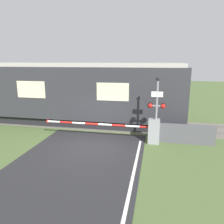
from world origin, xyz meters
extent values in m
plane|color=#4C6033|center=(0.00, 0.00, 0.00)|extent=(80.00, 80.00, 0.00)
cube|color=#666056|center=(0.00, 3.88, 0.01)|extent=(36.00, 3.20, 0.03)
cube|color=#595451|center=(0.00, 3.16, 0.08)|extent=(36.00, 0.08, 0.10)
cube|color=#595451|center=(0.00, 4.60, 0.08)|extent=(36.00, 0.08, 0.10)
cube|color=black|center=(-4.69, 3.88, 0.30)|extent=(18.10, 2.72, 0.60)
cube|color=#2D2D33|center=(-4.69, 3.88, 2.29)|extent=(19.67, 3.20, 3.38)
cube|color=#ADA89E|center=(-4.69, 3.88, 4.10)|extent=(19.28, 2.94, 0.24)
cube|color=beige|center=(0.72, 2.27, 2.54)|extent=(1.97, 0.02, 1.08)
cube|color=beige|center=(-4.69, 2.27, 2.54)|extent=(1.97, 0.02, 1.08)
cube|color=gray|center=(3.26, 0.88, 0.68)|extent=(0.60, 0.44, 1.36)
cylinder|color=gray|center=(3.26, 0.88, 0.89)|extent=(0.16, 0.16, 0.18)
cylinder|color=red|center=(2.87, 0.88, 0.89)|extent=(0.77, 0.11, 0.11)
cylinder|color=white|center=(2.11, 0.88, 0.89)|extent=(0.77, 0.11, 0.11)
cylinder|color=red|center=(1.34, 0.88, 0.89)|extent=(0.77, 0.11, 0.11)
cylinder|color=white|center=(0.57, 0.88, 0.89)|extent=(0.77, 0.11, 0.11)
cylinder|color=red|center=(-0.20, 0.88, 0.89)|extent=(0.77, 0.11, 0.11)
cylinder|color=white|center=(-0.97, 0.88, 0.89)|extent=(0.77, 0.11, 0.11)
cylinder|color=red|center=(-1.74, 0.88, 0.89)|extent=(0.77, 0.11, 0.11)
cylinder|color=white|center=(-2.51, 0.88, 0.89)|extent=(0.77, 0.11, 0.11)
cylinder|color=red|center=(-2.90, 0.88, 0.89)|extent=(0.20, 0.02, 0.20)
cylinder|color=gray|center=(3.34, 0.86, 1.68)|extent=(0.11, 0.11, 3.37)
cube|color=gray|center=(3.34, 0.86, 2.09)|extent=(0.78, 0.07, 0.07)
sphere|color=red|center=(3.02, 0.81, 2.09)|extent=(0.24, 0.24, 0.24)
sphere|color=red|center=(3.67, 0.81, 2.09)|extent=(0.24, 0.24, 0.24)
cylinder|color=black|center=(3.02, 0.92, 2.09)|extent=(0.30, 0.06, 0.30)
cylinder|color=black|center=(3.67, 0.92, 2.09)|extent=(0.30, 0.06, 0.30)
cube|color=white|center=(3.34, 0.82, 2.70)|extent=(0.59, 0.02, 0.28)
sphere|color=black|center=(3.34, 0.86, 3.47)|extent=(0.18, 0.18, 0.18)
cube|color=#4C4C51|center=(4.98, 1.10, 0.55)|extent=(2.93, 0.06, 1.10)
camera|label=1|loc=(3.30, -10.50, 4.38)|focal=35.00mm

